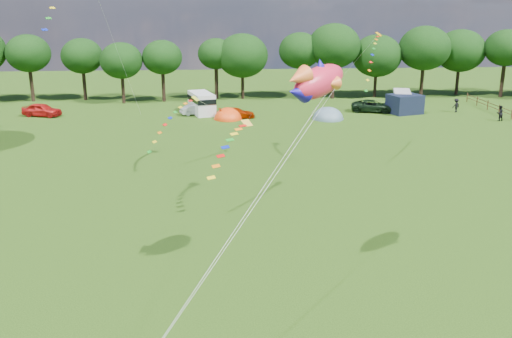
{
  "coord_description": "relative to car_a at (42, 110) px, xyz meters",
  "views": [
    {
      "loc": [
        -2.36,
        -23.48,
        13.47
      ],
      "look_at": [
        0.0,
        8.0,
        4.0
      ],
      "focal_mm": 40.0,
      "sensor_mm": 36.0,
      "label": 1
    }
  ],
  "objects": [
    {
      "name": "campervan_c",
      "position": [
        18.93,
        0.23,
        0.59
      ],
      "size": [
        3.58,
        5.64,
        2.56
      ],
      "rotation": [
        0.0,
        0.0,
        1.85
      ],
      "color": "silver",
      "rests_on": "ground"
    },
    {
      "name": "ground_plane",
      "position": [
        22.75,
        -45.0,
        -0.78
      ],
      "size": [
        180.0,
        180.0,
        0.0
      ],
      "primitive_type": "plane",
      "color": "black",
      "rests_on": "ground"
    },
    {
      "name": "streamer_kite_c",
      "position": [
        21.62,
        -31.77,
        3.7
      ],
      "size": [
        3.24,
        4.98,
        2.82
      ],
      "rotation": [
        0.0,
        0.0,
        0.62
      ],
      "color": "gold",
      "rests_on": "ground"
    },
    {
      "name": "car_c",
      "position": [
        23.07,
        -2.88,
        -0.18
      ],
      "size": [
        4.23,
        2.19,
        1.22
      ],
      "primitive_type": "imported",
      "rotation": [
        0.0,
        0.0,
        1.7
      ],
      "color": "#9A2300",
      "rests_on": "ground"
    },
    {
      "name": "walker_b",
      "position": [
        50.12,
        -1.21,
        0.07
      ],
      "size": [
        1.21,
        0.98,
        1.71
      ],
      "primitive_type": "imported",
      "rotation": [
        0.0,
        0.0,
        3.65
      ],
      "color": "black",
      "rests_on": "ground"
    },
    {
      "name": "awning_navy",
      "position": [
        43.56,
        -1.42,
        0.36
      ],
      "size": [
        4.41,
        3.97,
        2.29
      ],
      "primitive_type": "cube",
      "rotation": [
        0.0,
        0.0,
        0.32
      ],
      "color": "black",
      "rests_on": "ground"
    },
    {
      "name": "car_a",
      "position": [
        0.0,
        0.0,
        0.0
      ],
      "size": [
        5.03,
        3.06,
        1.57
      ],
      "primitive_type": "imported",
      "rotation": [
        0.0,
        0.0,
        1.3
      ],
      "color": "red",
      "rests_on": "ground"
    },
    {
      "name": "car_d",
      "position": [
        39.97,
        -0.26,
        -0.05
      ],
      "size": [
        5.82,
        3.83,
        1.46
      ],
      "primitive_type": "imported",
      "rotation": [
        0.0,
        0.0,
        1.29
      ],
      "color": "black",
      "rests_on": "ground"
    },
    {
      "name": "campervan_d",
      "position": [
        44.0,
        1.13,
        0.49
      ],
      "size": [
        3.25,
        5.19,
        2.36
      ],
      "rotation": [
        0.0,
        0.0,
        1.3
      ],
      "color": "#B2B2B5",
      "rests_on": "ground"
    },
    {
      "name": "tent_orange",
      "position": [
        22.03,
        -3.22,
        -0.76
      ],
      "size": [
        3.37,
        3.69,
        2.63
      ],
      "color": "#EA410E",
      "rests_on": "ground"
    },
    {
      "name": "car_b",
      "position": [
        18.18,
        -0.36,
        -0.18
      ],
      "size": [
        3.68,
        2.37,
        1.22
      ],
      "primitive_type": "imported",
      "rotation": [
        0.0,
        0.0,
        1.91
      ],
      "color": "#9A9EA1",
      "rests_on": "ground"
    },
    {
      "name": "walker_a",
      "position": [
        52.96,
        -6.63,
        0.11
      ],
      "size": [
        0.98,
        0.75,
        1.79
      ],
      "primitive_type": "imported",
      "rotation": [
        0.0,
        0.0,
        3.41
      ],
      "color": "black",
      "rests_on": "ground"
    },
    {
      "name": "streamer_kite_b",
      "position": [
        17.32,
        -21.85,
        3.43
      ],
      "size": [
        4.18,
        4.71,
        3.8
      ],
      "rotation": [
        0.0,
        0.0,
        1.18
      ],
      "color": "yellow",
      "rests_on": "ground"
    },
    {
      "name": "streamer_kite_d",
      "position": [
        33.37,
        -22.61,
        8.54
      ],
      "size": [
        2.58,
        5.07,
        4.27
      ],
      "rotation": [
        0.0,
        0.0,
        0.99
      ],
      "color": "#F29E00",
      "rests_on": "ground"
    },
    {
      "name": "fish_kite",
      "position": [
        24.9,
        -43.46,
        9.13
      ],
      "size": [
        3.57,
        3.34,
        2.07
      ],
      "rotation": [
        0.0,
        -0.21,
        0.73
      ],
      "color": "red",
      "rests_on": "ground"
    },
    {
      "name": "tent_greyblue",
      "position": [
        33.63,
        -4.08,
        -0.76
      ],
      "size": [
        3.69,
        4.04,
        2.74
      ],
      "color": "slate",
      "rests_on": "ground"
    },
    {
      "name": "tree_line",
      "position": [
        28.06,
        9.99,
        5.56
      ],
      "size": [
        102.98,
        10.98,
        10.27
      ],
      "color": "black",
      "rests_on": "ground"
    }
  ]
}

